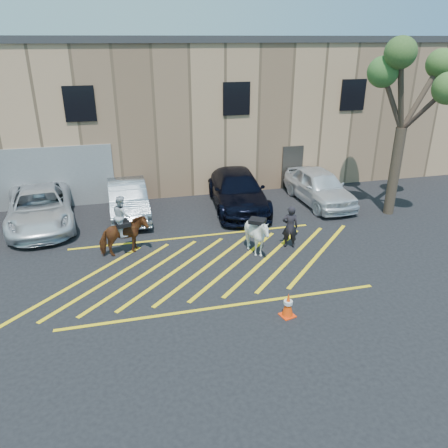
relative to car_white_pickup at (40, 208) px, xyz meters
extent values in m
plane|color=black|center=(5.93, -4.90, -0.76)|extent=(90.00, 90.00, 0.00)
imported|color=silver|center=(0.00, 0.00, 0.00)|extent=(3.14, 5.74, 1.52)
imported|color=gray|center=(3.56, 0.21, -0.01)|extent=(1.70, 4.61, 1.51)
imported|color=black|center=(8.46, 0.04, 0.05)|extent=(2.77, 5.77, 1.62)
imported|color=white|center=(12.34, -0.32, 0.04)|extent=(2.07, 4.78, 1.60)
imported|color=black|center=(9.22, -4.42, 0.04)|extent=(0.68, 0.54, 1.61)
cube|color=tan|center=(5.93, 7.10, 2.74)|extent=(32.00, 10.00, 7.00)
cube|color=#2D2D30|center=(5.93, 7.10, 6.39)|extent=(32.20, 10.20, 0.30)
cube|color=black|center=(1.93, 2.06, 3.84)|extent=(1.30, 0.08, 1.50)
cube|color=black|center=(8.93, 2.06, 3.84)|extent=(1.30, 0.08, 1.50)
cube|color=black|center=(14.93, 2.06, 3.84)|extent=(1.30, 0.08, 1.50)
cube|color=#38332D|center=(11.93, 2.06, 0.34)|extent=(1.10, 0.08, 2.20)
cube|color=yellow|center=(1.73, -5.20, -0.76)|extent=(4.20, 4.20, 0.01)
cube|color=yellow|center=(2.78, -5.20, -0.76)|extent=(4.20, 4.20, 0.01)
cube|color=yellow|center=(3.83, -5.20, -0.76)|extent=(4.20, 4.20, 0.01)
cube|color=yellow|center=(4.88, -5.20, -0.76)|extent=(4.20, 4.20, 0.01)
cube|color=yellow|center=(5.93, -5.20, -0.76)|extent=(4.20, 4.20, 0.01)
cube|color=yellow|center=(6.98, -5.20, -0.76)|extent=(4.20, 4.20, 0.01)
cube|color=yellow|center=(8.03, -5.20, -0.76)|extent=(4.20, 4.20, 0.01)
cube|color=yellow|center=(9.08, -5.20, -0.76)|extent=(4.20, 4.20, 0.01)
cube|color=yellow|center=(10.13, -5.20, -0.76)|extent=(4.20, 4.20, 0.01)
cube|color=yellow|center=(5.93, -2.70, -0.76)|extent=(9.50, 0.12, 0.01)
cube|color=yellow|center=(5.93, -7.70, -0.76)|extent=(9.50, 0.12, 0.01)
imported|color=brown|center=(3.25, -3.57, -0.05)|extent=(1.82, 1.17, 1.42)
imported|color=#ACB0B7|center=(3.25, -3.57, 0.74)|extent=(0.71, 0.82, 1.45)
cube|color=black|center=(3.25, -3.57, 0.44)|extent=(0.59, 0.66, 0.14)
imported|color=silver|center=(7.85, -4.72, -0.03)|extent=(1.71, 1.75, 1.46)
cube|color=black|center=(7.85, -4.72, 0.54)|extent=(0.72, 0.69, 0.14)
cube|color=#FF380A|center=(7.52, -8.57, -0.75)|extent=(0.46, 0.46, 0.03)
cone|color=#FE420A|center=(7.52, -8.57, -0.38)|extent=(0.32, 0.32, 0.70)
cylinder|color=silver|center=(7.52, -8.57, -0.32)|extent=(0.25, 0.25, 0.10)
cylinder|color=#4C3E2E|center=(14.82, -2.30, 1.14)|extent=(0.44, 0.44, 3.80)
cylinder|color=#4D3F2E|center=(15.60, -2.16, 4.21)|extent=(1.76, 0.51, 2.68)
cylinder|color=#433028|center=(14.74, -1.44, 4.04)|extent=(0.33, 1.88, 2.34)
cylinder|color=#4B362D|center=(14.21, -2.30, 4.09)|extent=(1.40, 0.20, 2.39)
cylinder|color=#4B372D|center=(15.16, -3.02, 3.83)|extent=(0.78, 1.62, 1.96)
cylinder|color=#453A2A|center=(14.34, -2.57, 4.44)|extent=(1.16, 0.77, 3.11)
sphere|color=#467030|center=(16.38, -2.02, 5.48)|extent=(1.20, 1.20, 1.20)
sphere|color=#3C6129|center=(14.67, -0.58, 5.14)|extent=(1.20, 1.20, 1.20)
sphere|color=#3C692D|center=(13.60, -2.30, 5.23)|extent=(1.20, 1.20, 1.20)
sphere|color=#44642B|center=(13.87, -2.84, 5.94)|extent=(1.20, 1.20, 1.20)
camera|label=1|loc=(3.30, -18.12, 6.46)|focal=35.00mm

